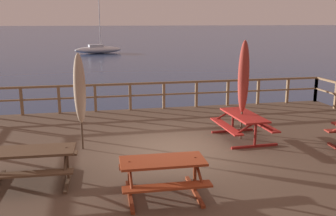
# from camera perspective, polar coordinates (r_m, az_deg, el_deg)

# --- Properties ---
(ground_plane) EXTENTS (600.00, 600.00, 0.00)m
(ground_plane) POSITION_cam_1_polar(r_m,az_deg,el_deg) (10.67, 0.83, -9.68)
(ground_plane) COLOR navy
(wooden_deck) EXTENTS (15.22, 10.09, 0.67)m
(wooden_deck) POSITION_cam_1_polar(r_m,az_deg,el_deg) (10.54, 0.83, -8.01)
(wooden_deck) COLOR brown
(wooden_deck) RESTS_ON ground
(railing_waterside_far) EXTENTS (15.02, 0.10, 1.09)m
(railing_waterside_far) POSITION_cam_1_polar(r_m,az_deg,el_deg) (14.90, -3.20, 2.54)
(railing_waterside_far) COLOR brown
(railing_waterside_far) RESTS_ON wooden_deck
(picnic_table_front_left) EXTENTS (1.73, 1.44, 0.78)m
(picnic_table_front_left) POSITION_cam_1_polar(r_m,az_deg,el_deg) (7.62, -0.82, -9.39)
(picnic_table_front_left) COLOR #993819
(picnic_table_front_left) RESTS_ON wooden_deck
(picnic_table_back_left) EXTENTS (1.47, 1.97, 0.78)m
(picnic_table_back_left) POSITION_cam_1_polar(r_m,az_deg,el_deg) (11.36, 11.43, -1.96)
(picnic_table_back_left) COLOR maroon
(picnic_table_back_left) RESTS_ON wooden_deck
(picnic_table_mid_centre) EXTENTS (1.95, 1.48, 0.78)m
(picnic_table_mid_centre) POSITION_cam_1_polar(r_m,az_deg,el_deg) (8.70, -20.20, -7.28)
(picnic_table_mid_centre) COLOR brown
(picnic_table_mid_centre) RESTS_ON wooden_deck
(patio_umbrella_tall_back_left) EXTENTS (0.32, 0.32, 2.94)m
(patio_umbrella_tall_back_left) POSITION_cam_1_polar(r_m,az_deg,el_deg) (11.12, 11.43, 4.60)
(patio_umbrella_tall_back_left) COLOR #4C3828
(patio_umbrella_tall_back_left) RESTS_ON wooden_deck
(patio_umbrella_tall_mid_left) EXTENTS (0.32, 0.32, 2.65)m
(patio_umbrella_tall_mid_left) POSITION_cam_1_polar(r_m,az_deg,el_deg) (10.29, -13.30, 2.81)
(patio_umbrella_tall_mid_left) COLOR #4C3828
(patio_umbrella_tall_mid_left) RESTS_ON wooden_deck
(sailboat_distant) EXTENTS (6.21, 2.80, 7.72)m
(sailboat_distant) POSITION_cam_1_polar(r_m,az_deg,el_deg) (49.52, -10.57, 8.77)
(sailboat_distant) COLOR silver
(sailboat_distant) RESTS_ON ground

